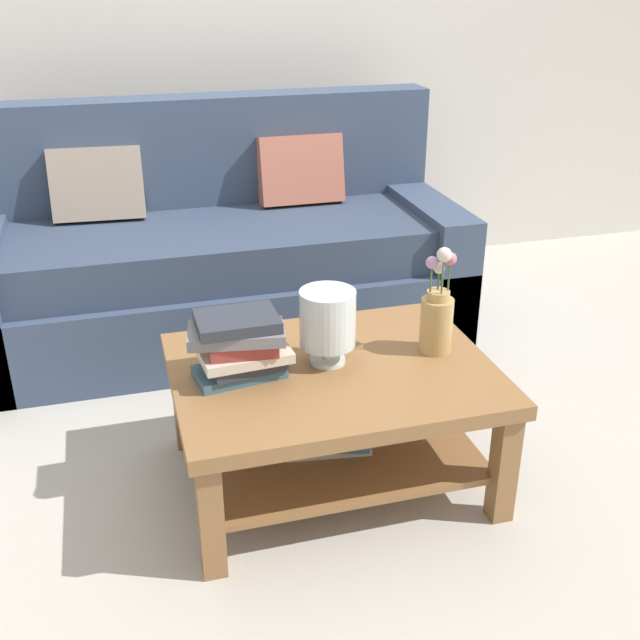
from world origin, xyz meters
The scene contains 7 objects.
ground_plane centered at (0.00, 0.00, 0.00)m, with size 10.00×10.00×0.00m, color #B7B2A8.
back_wall centered at (0.00, 1.65, 1.35)m, with size 6.40×0.12×2.70m, color beige.
couch centered at (-0.11, 0.86, 0.36)m, with size 2.21×0.90×1.06m.
coffee_table centered at (0.07, -0.43, 0.31)m, with size 1.03×0.79×0.44m.
book_stack_main centered at (-0.22, -0.41, 0.54)m, with size 0.33×0.22×0.21m.
glass_hurricane_vase centered at (0.07, -0.39, 0.59)m, with size 0.18×0.18×0.25m.
flower_pitcher centered at (0.44, -0.41, 0.56)m, with size 0.11×0.11×0.37m.
Camera 1 is at (-0.55, -2.51, 1.63)m, focal length 43.15 mm.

